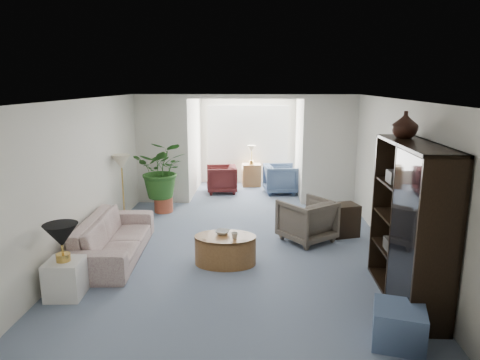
{
  "coord_description": "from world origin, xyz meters",
  "views": [
    {
      "loc": [
        0.35,
        -6.75,
        2.75
      ],
      "look_at": [
        0.0,
        0.6,
        1.1
      ],
      "focal_mm": 32.59,
      "sensor_mm": 36.0,
      "label": 1
    }
  ],
  "objects_px": {
    "framed_picture": "(399,153)",
    "entertainment_cabinet": "(410,224)",
    "end_table": "(65,279)",
    "cabinet_urn": "(405,125)",
    "ottoman": "(399,326)",
    "wingback_chair": "(307,220)",
    "coffee_cup": "(235,236)",
    "coffee_bowl": "(223,232)",
    "plant_pot": "(164,205)",
    "coffee_table": "(225,250)",
    "table_lamp": "(61,235)",
    "sunroom_chair_blue": "(280,179)",
    "floor_lamp": "(121,162)",
    "sunroom_table": "(251,175)",
    "sofa": "(114,238)",
    "sunroom_chair_maroon": "(221,179)",
    "side_table_dark": "(343,220)"
  },
  "relations": [
    {
      "from": "framed_picture",
      "to": "entertainment_cabinet",
      "type": "bearing_deg",
      "value": -99.58
    },
    {
      "from": "end_table",
      "to": "cabinet_urn",
      "type": "relative_size",
      "value": 1.41
    },
    {
      "from": "cabinet_urn",
      "to": "ottoman",
      "type": "relative_size",
      "value": 0.66
    },
    {
      "from": "wingback_chair",
      "to": "entertainment_cabinet",
      "type": "bearing_deg",
      "value": 78.48
    },
    {
      "from": "ottoman",
      "to": "framed_picture",
      "type": "bearing_deg",
      "value": 75.5
    },
    {
      "from": "coffee_cup",
      "to": "cabinet_urn",
      "type": "distance_m",
      "value": 2.87
    },
    {
      "from": "coffee_bowl",
      "to": "plant_pot",
      "type": "bearing_deg",
      "value": 120.05
    },
    {
      "from": "coffee_table",
      "to": "plant_pot",
      "type": "height_order",
      "value": "coffee_table"
    },
    {
      "from": "table_lamp",
      "to": "sunroom_chair_blue",
      "type": "relative_size",
      "value": 0.55
    },
    {
      "from": "coffee_table",
      "to": "cabinet_urn",
      "type": "height_order",
      "value": "cabinet_urn"
    },
    {
      "from": "table_lamp",
      "to": "sunroom_chair_blue",
      "type": "height_order",
      "value": "table_lamp"
    },
    {
      "from": "coffee_cup",
      "to": "wingback_chair",
      "type": "height_order",
      "value": "wingback_chair"
    },
    {
      "from": "floor_lamp",
      "to": "cabinet_urn",
      "type": "height_order",
      "value": "cabinet_urn"
    },
    {
      "from": "table_lamp",
      "to": "ottoman",
      "type": "bearing_deg",
      "value": -12.25
    },
    {
      "from": "end_table",
      "to": "coffee_table",
      "type": "distance_m",
      "value": 2.31
    },
    {
      "from": "coffee_bowl",
      "to": "cabinet_urn",
      "type": "relative_size",
      "value": 0.65
    },
    {
      "from": "plant_pot",
      "to": "sunroom_table",
      "type": "height_order",
      "value": "sunroom_table"
    },
    {
      "from": "floor_lamp",
      "to": "sunroom_table",
      "type": "bearing_deg",
      "value": 54.04
    },
    {
      "from": "floor_lamp",
      "to": "coffee_table",
      "type": "height_order",
      "value": "floor_lamp"
    },
    {
      "from": "sofa",
      "to": "coffee_table",
      "type": "relative_size",
      "value": 2.34
    },
    {
      "from": "sunroom_chair_maroon",
      "to": "sunroom_table",
      "type": "bearing_deg",
      "value": 127.69
    },
    {
      "from": "ottoman",
      "to": "table_lamp",
      "type": "bearing_deg",
      "value": 167.75
    },
    {
      "from": "entertainment_cabinet",
      "to": "sunroom_chair_blue",
      "type": "relative_size",
      "value": 2.53
    },
    {
      "from": "framed_picture",
      "to": "sunroom_chair_maroon",
      "type": "xyz_separation_m",
      "value": [
        -3.1,
        4.15,
        -1.35
      ]
    },
    {
      "from": "end_table",
      "to": "sunroom_table",
      "type": "distance_m",
      "value": 6.8
    },
    {
      "from": "side_table_dark",
      "to": "plant_pot",
      "type": "distance_m",
      "value": 3.86
    },
    {
      "from": "ottoman",
      "to": "sunroom_chair_maroon",
      "type": "height_order",
      "value": "sunroom_chair_maroon"
    },
    {
      "from": "sunroom_table",
      "to": "wingback_chair",
      "type": "bearing_deg",
      "value": -75.62
    },
    {
      "from": "floor_lamp",
      "to": "end_table",
      "type": "bearing_deg",
      "value": -87.04
    },
    {
      "from": "floor_lamp",
      "to": "coffee_bowl",
      "type": "distance_m",
      "value": 2.86
    },
    {
      "from": "table_lamp",
      "to": "plant_pot",
      "type": "relative_size",
      "value": 1.1
    },
    {
      "from": "sofa",
      "to": "coffee_table",
      "type": "distance_m",
      "value": 1.82
    },
    {
      "from": "framed_picture",
      "to": "sunroom_chair_blue",
      "type": "bearing_deg",
      "value": 111.07
    },
    {
      "from": "sofa",
      "to": "coffee_bowl",
      "type": "xyz_separation_m",
      "value": [
        1.75,
        -0.09,
        0.15
      ]
    },
    {
      "from": "wingback_chair",
      "to": "coffee_cup",
      "type": "bearing_deg",
      "value": 6.3
    },
    {
      "from": "coffee_table",
      "to": "side_table_dark",
      "type": "xyz_separation_m",
      "value": [
        2.06,
        1.38,
        0.07
      ]
    },
    {
      "from": "ottoman",
      "to": "floor_lamp",
      "type": "bearing_deg",
      "value": 137.04
    },
    {
      "from": "sunroom_table",
      "to": "sunroom_chair_maroon",
      "type": "bearing_deg",
      "value": -135.0
    },
    {
      "from": "side_table_dark",
      "to": "sunroom_chair_maroon",
      "type": "height_order",
      "value": "sunroom_chair_maroon"
    },
    {
      "from": "framed_picture",
      "to": "cabinet_urn",
      "type": "height_order",
      "value": "cabinet_urn"
    },
    {
      "from": "coffee_bowl",
      "to": "plant_pot",
      "type": "distance_m",
      "value": 3.04
    },
    {
      "from": "side_table_dark",
      "to": "sunroom_table",
      "type": "xyz_separation_m",
      "value": [
        -1.77,
        3.86,
        0.0
      ]
    },
    {
      "from": "ottoman",
      "to": "sunroom_chair_blue",
      "type": "relative_size",
      "value": 0.66
    },
    {
      "from": "coffee_cup",
      "to": "plant_pot",
      "type": "relative_size",
      "value": 0.25
    },
    {
      "from": "entertainment_cabinet",
      "to": "sunroom_chair_blue",
      "type": "height_order",
      "value": "entertainment_cabinet"
    },
    {
      "from": "wingback_chair",
      "to": "entertainment_cabinet",
      "type": "xyz_separation_m",
      "value": [
        1.05,
        -2.1,
        0.64
      ]
    },
    {
      "from": "coffee_table",
      "to": "sunroom_chair_blue",
      "type": "xyz_separation_m",
      "value": [
        1.04,
        4.49,
        0.14
      ]
    },
    {
      "from": "ottoman",
      "to": "plant_pot",
      "type": "bearing_deg",
      "value": 127.06
    },
    {
      "from": "plant_pot",
      "to": "sunroom_chair_maroon",
      "type": "relative_size",
      "value": 0.53
    },
    {
      "from": "coffee_table",
      "to": "sunroom_table",
      "type": "relative_size",
      "value": 1.58
    }
  ]
}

